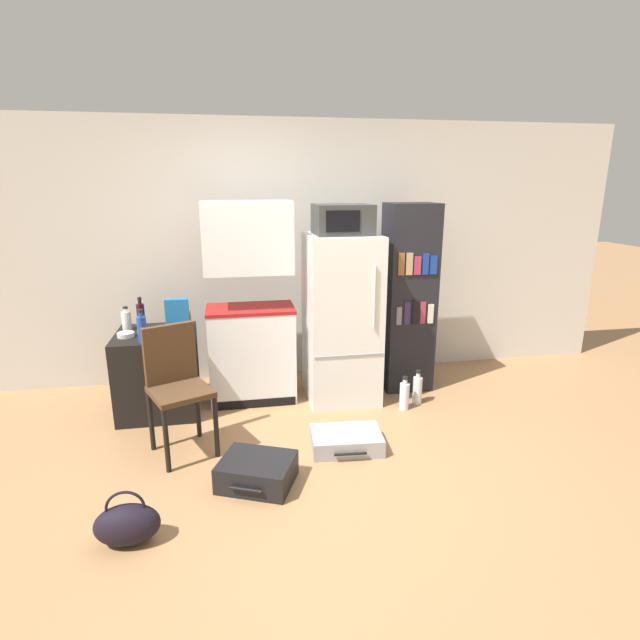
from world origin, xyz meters
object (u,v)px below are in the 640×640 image
at_px(bowl, 126,335).
at_px(cereal_box, 177,316).
at_px(bottle_milk_white, 126,320).
at_px(handbag, 127,524).
at_px(side_table, 158,372).
at_px(bookshelf, 408,298).
at_px(refrigerator, 341,319).
at_px(kitchen_hutch, 250,312).
at_px(suitcase_large_flat, 346,440).
at_px(water_bottle_front, 404,395).
at_px(chair, 176,378).
at_px(water_bottle_middle, 417,389).
at_px(suitcase_small_flat, 257,472).
at_px(microwave, 343,219).
at_px(bottle_wine_dark, 141,315).
at_px(bottle_amber_beer, 187,319).
at_px(bottle_blue_soda, 142,329).

distance_m(bowl, cereal_box, 0.44).
bearing_deg(bottle_milk_white, handbag, -81.66).
bearing_deg(side_table, bookshelf, 3.42).
bearing_deg(refrigerator, cereal_box, -177.86).
relative_size(kitchen_hutch, bowl, 13.07).
distance_m(bookshelf, bowl, 2.55).
xyz_separation_m(bookshelf, bowl, (-2.53, -0.21, -0.16)).
bearing_deg(bottle_milk_white, suitcase_large_flat, -32.64).
bearing_deg(water_bottle_front, chair, -169.83).
xyz_separation_m(suitcase_large_flat, water_bottle_front, (0.66, 0.57, 0.06)).
height_order(cereal_box, water_bottle_middle, cereal_box).
bearing_deg(kitchen_hutch, bowl, -170.04).
bearing_deg(suitcase_small_flat, suitcase_large_flat, 49.40).
height_order(microwave, handbag, microwave).
xyz_separation_m(side_table, microwave, (1.64, 0.00, 1.29)).
distance_m(bottle_wine_dark, bottle_amber_beer, 0.39).
bearing_deg(water_bottle_front, handbag, -146.95).
relative_size(bottle_blue_soda, suitcase_large_flat, 0.49).
height_order(kitchen_hutch, bookshelf, kitchen_hutch).
xyz_separation_m(bowl, handbag, (0.25, -1.66, -0.61)).
bearing_deg(bookshelf, bottle_milk_white, 179.83).
distance_m(bottle_milk_white, handbag, 2.02).
distance_m(refrigerator, chair, 1.59).
bearing_deg(suitcase_large_flat, bottle_milk_white, 151.82).
height_order(bottle_milk_white, water_bottle_middle, bottle_milk_white).
bearing_deg(water_bottle_middle, cereal_box, 173.51).
distance_m(refrigerator, cereal_box, 1.43).
height_order(bottle_milk_white, chair, chair).
bearing_deg(water_bottle_front, refrigerator, 142.46).
distance_m(kitchen_hutch, bottle_amber_beer, 0.56).
xyz_separation_m(refrigerator, suitcase_small_flat, (-0.86, -1.30, -0.67)).
relative_size(bowl, cereal_box, 0.46).
height_order(refrigerator, bottle_blue_soda, refrigerator).
distance_m(handbag, water_bottle_front, 2.50).
height_order(kitchen_hutch, suitcase_small_flat, kitchen_hutch).
xyz_separation_m(bookshelf, bottle_blue_soda, (-2.37, -0.39, -0.06)).
relative_size(bookshelf, water_bottle_front, 5.76).
xyz_separation_m(bottle_wine_dark, water_bottle_middle, (2.41, -0.45, -0.70)).
bearing_deg(bottle_wine_dark, bottle_amber_beer, -4.37).
height_order(cereal_box, suitcase_large_flat, cereal_box).
bearing_deg(refrigerator, water_bottle_front, -37.54).
distance_m(side_table, kitchen_hutch, 0.96).
xyz_separation_m(cereal_box, water_bottle_middle, (2.08, -0.24, -0.73)).
bearing_deg(chair, bottle_wine_dark, 88.23).
relative_size(cereal_box, water_bottle_middle, 0.93).
height_order(bottle_milk_white, suitcase_large_flat, bottle_milk_white).
distance_m(side_table, bowl, 0.44).
distance_m(side_table, bookshelf, 2.38).
height_order(bottle_milk_white, bottle_wine_dark, bottle_wine_dark).
bearing_deg(bookshelf, bowl, -175.18).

